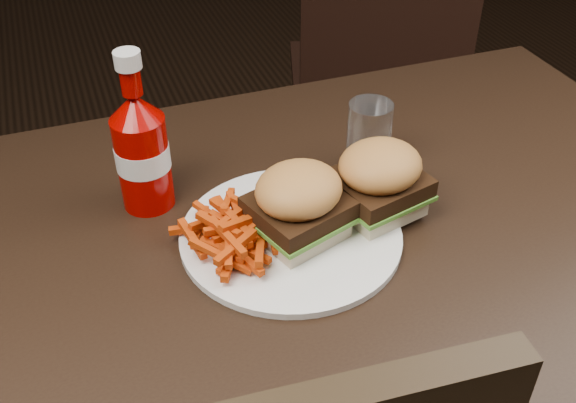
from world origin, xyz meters
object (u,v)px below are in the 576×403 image
object	(u,v)px
plate	(291,235)
ketchup_bottle	(144,165)
dining_table	(304,259)
chair_far	(371,80)
tumbler	(369,135)

from	to	relation	value
plate	ketchup_bottle	distance (m)	0.21
plate	ketchup_bottle	world-z (taller)	ketchup_bottle
dining_table	chair_far	world-z (taller)	dining_table
dining_table	tumbler	bearing A→B (deg)	41.70
chair_far	plate	distance (m)	1.12
chair_far	ketchup_bottle	distance (m)	1.12
dining_table	ketchup_bottle	distance (m)	0.24
chair_far	dining_table	bearing A→B (deg)	77.18
chair_far	plate	bearing A→B (deg)	76.14
dining_table	chair_far	size ratio (longest dim) A/B	2.77
dining_table	tumbler	size ratio (longest dim) A/B	12.57
chair_far	tumbler	size ratio (longest dim) A/B	4.53
plate	chair_far	bearing A→B (deg)	57.72
chair_far	tumbler	world-z (taller)	tumbler
tumbler	plate	bearing A→B (deg)	-145.24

